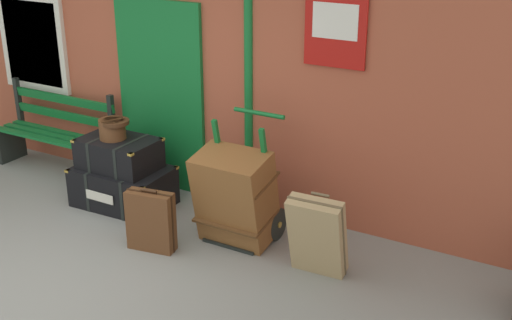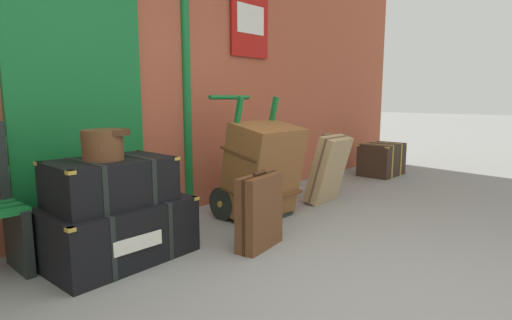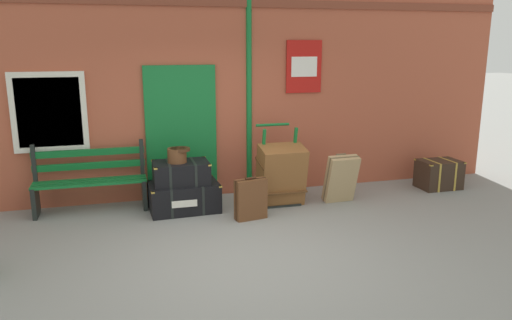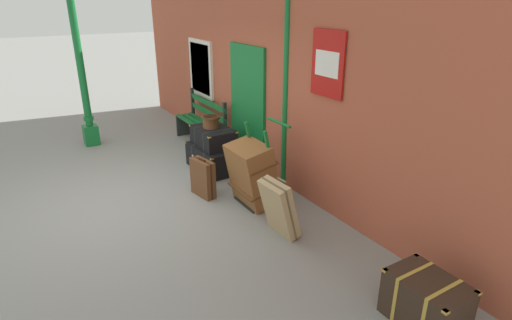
# 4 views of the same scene
# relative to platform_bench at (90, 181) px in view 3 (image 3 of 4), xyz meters

# --- Properties ---
(ground_plane) EXTENTS (60.00, 60.00, 0.00)m
(ground_plane) POSITION_rel_platform_bench_xyz_m (1.75, -2.16, -0.44)
(ground_plane) COLOR gray
(brick_facade) EXTENTS (10.40, 0.35, 3.20)m
(brick_facade) POSITION_rel_platform_bench_xyz_m (1.73, 0.44, 1.15)
(brick_facade) COLOR #AD5138
(brick_facade) RESTS_ON ground
(platform_bench) EXTENTS (1.60, 0.43, 1.01)m
(platform_bench) POSITION_rel_platform_bench_xyz_m (0.00, 0.00, 0.00)
(platform_bench) COLOR #146B2D
(platform_bench) RESTS_ON ground
(steamer_trunk_base) EXTENTS (1.04, 0.69, 0.43)m
(steamer_trunk_base) POSITION_rel_platform_bench_xyz_m (1.32, -0.37, -0.23)
(steamer_trunk_base) COLOR black
(steamer_trunk_base) RESTS_ON ground
(steamer_trunk_middle) EXTENTS (0.81, 0.55, 0.33)m
(steamer_trunk_middle) POSITION_rel_platform_bench_xyz_m (1.29, -0.36, 0.14)
(steamer_trunk_middle) COLOR black
(steamer_trunk_middle) RESTS_ON steamer_trunk_base
(round_hatbox) EXTENTS (0.33, 0.29, 0.21)m
(round_hatbox) POSITION_rel_platform_bench_xyz_m (1.24, -0.38, 0.42)
(round_hatbox) COLOR brown
(round_hatbox) RESTS_ON steamer_trunk_middle
(porters_trolley) EXTENTS (0.71, 0.63, 1.19)m
(porters_trolley) POSITION_rel_platform_bench_xyz_m (2.79, -0.30, -0.17)
(porters_trolley) COLOR black
(porters_trolley) RESTS_ON ground
(large_brown_trunk) EXTENTS (0.70, 0.60, 0.95)m
(large_brown_trunk) POSITION_rel_platform_bench_xyz_m (2.79, -0.48, 0.03)
(large_brown_trunk) COLOR brown
(large_brown_trunk) RESTS_ON ground
(suitcase_charcoal) EXTENTS (0.50, 0.38, 0.78)m
(suitcase_charcoal) POSITION_rel_platform_bench_xyz_m (3.71, -0.64, -0.06)
(suitcase_charcoal) COLOR tan
(suitcase_charcoal) RESTS_ON ground
(suitcase_brown) EXTENTS (0.47, 0.24, 0.62)m
(suitcase_brown) POSITION_rel_platform_bench_xyz_m (2.17, -0.98, -0.16)
(suitcase_brown) COLOR brown
(suitcase_brown) RESTS_ON ground
(corner_trunk) EXTENTS (0.69, 0.49, 0.49)m
(corner_trunk) POSITION_rel_platform_bench_xyz_m (5.67, -0.35, -0.20)
(corner_trunk) COLOR #332319
(corner_trunk) RESTS_ON ground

